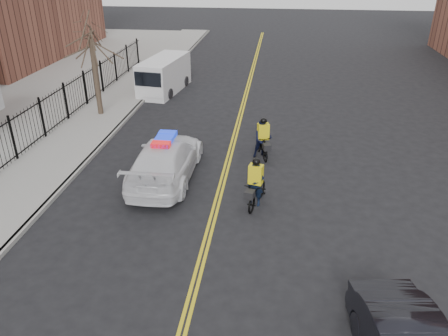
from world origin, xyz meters
The scene contains 11 objects.
ground centered at (0.00, 0.00, 0.00)m, with size 120.00×120.00×0.00m, color black.
center_line_left centered at (-0.08, 8.00, 0.01)m, with size 0.10×60.00×0.01m, color gold.
center_line_right centered at (0.08, 8.00, 0.01)m, with size 0.10×60.00×0.01m, color gold.
sidewalk centered at (-7.50, 8.00, 0.07)m, with size 3.00×60.00×0.15m, color #97958F.
curb centered at (-6.00, 8.00, 0.07)m, with size 0.20×60.00×0.15m, color #97958F.
iron_fence centered at (-9.00, 8.00, 1.00)m, with size 0.12×28.00×2.00m, color black, non-canonical shape.
street_tree centered at (-7.60, 10.00, 3.53)m, with size 3.20×3.20×4.80m.
police_cruiser centered at (-2.26, 3.34, 0.81)m, with size 2.25×5.53×1.76m.
cargo_van centered at (-5.26, 14.89, 1.03)m, with size 2.49×5.24×2.11m.
cyclist_near centered at (1.36, 1.75, 0.64)m, with size 1.07×1.96×1.83m.
cyclist_far centered at (1.44, 5.79, 0.72)m, with size 1.03×1.87×1.82m.
Camera 1 is at (1.93, -11.73, 8.21)m, focal length 35.00 mm.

